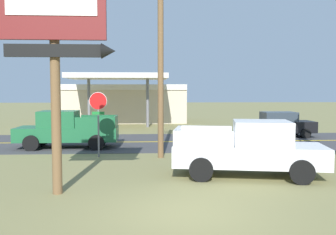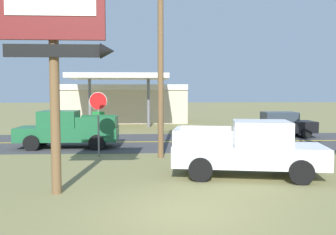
{
  "view_description": "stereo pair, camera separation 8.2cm",
  "coord_description": "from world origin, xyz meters",
  "views": [
    {
      "loc": [
        -1.01,
        -8.94,
        3.0
      ],
      "look_at": [
        0.0,
        8.0,
        1.8
      ],
      "focal_mm": 40.22,
      "sensor_mm": 36.0,
      "label": 1
    },
    {
      "loc": [
        -0.93,
        -8.95,
        3.0
      ],
      "look_at": [
        0.0,
        8.0,
        1.8
      ],
      "focal_mm": 40.22,
      "sensor_mm": 36.0,
      "label": 2
    }
  ],
  "objects": [
    {
      "name": "stop_sign",
      "position": [
        -3.15,
        8.18,
        2.03
      ],
      "size": [
        0.8,
        0.08,
        2.95
      ],
      "color": "slate",
      "rests_on": "ground"
    },
    {
      "name": "ground_plane",
      "position": [
        0.0,
        0.0,
        0.0
      ],
      "size": [
        180.0,
        180.0,
        0.0
      ],
      "primitive_type": "plane",
      "color": "olive"
    },
    {
      "name": "motel_sign",
      "position": [
        -3.53,
        1.92,
        4.63
      ],
      "size": [
        3.23,
        0.54,
        6.65
      ],
      "color": "brown",
      "rests_on": "ground"
    },
    {
      "name": "car_black_near_lane",
      "position": [
        7.76,
        15.0,
        0.83
      ],
      "size": [
        4.2,
        2.0,
        1.64
      ],
      "color": "black",
      "rests_on": "ground"
    },
    {
      "name": "pickup_white_parked_on_lawn",
      "position": [
        2.65,
        3.93,
        0.96
      ],
      "size": [
        5.47,
        2.94,
        1.96
      ],
      "color": "silver",
      "rests_on": "ground"
    },
    {
      "name": "gas_station",
      "position": [
        -3.24,
        27.82,
        1.94
      ],
      "size": [
        12.0,
        11.5,
        4.4
      ],
      "color": "beige",
      "rests_on": "ground"
    },
    {
      "name": "road_centre_line",
      "position": [
        0.0,
        13.0,
        0.02
      ],
      "size": [
        126.0,
        0.2,
        0.01
      ],
      "primitive_type": "cube",
      "color": "gold",
      "rests_on": "road_asphalt"
    },
    {
      "name": "road_asphalt",
      "position": [
        0.0,
        13.0,
        0.01
      ],
      "size": [
        140.0,
        8.0,
        0.02
      ],
      "primitive_type": "cube",
      "color": "#3D3D3F",
      "rests_on": "ground"
    },
    {
      "name": "utility_pole",
      "position": [
        -0.34,
        7.84,
        4.54
      ],
      "size": [
        1.97,
        0.26,
        8.48
      ],
      "color": "brown",
      "rests_on": "ground"
    },
    {
      "name": "pickup_green_on_road",
      "position": [
        -5.17,
        11.0,
        0.96
      ],
      "size": [
        5.2,
        2.24,
        1.96
      ],
      "color": "#1E6038",
      "rests_on": "ground"
    }
  ]
}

